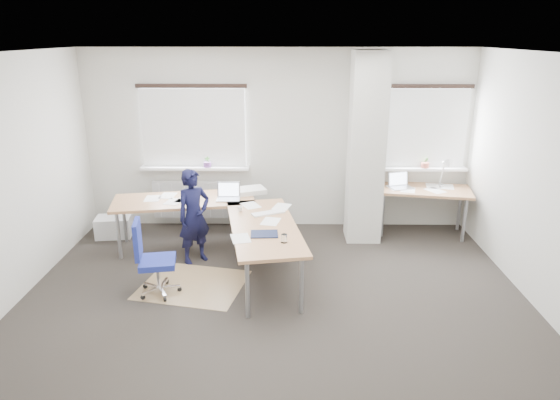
{
  "coord_description": "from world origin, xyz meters",
  "views": [
    {
      "loc": [
        0.14,
        -5.18,
        2.98
      ],
      "look_at": [
        0.06,
        0.9,
        0.95
      ],
      "focal_mm": 32.0,
      "sensor_mm": 36.0,
      "label": 1
    }
  ],
  "objects_px": {
    "desk_side": "(423,191)",
    "person": "(194,216)",
    "task_chair": "(156,274)",
    "desk_main": "(225,213)"
  },
  "relations": [
    {
      "from": "desk_side",
      "to": "desk_main",
      "type": "bearing_deg",
      "value": -150.49
    },
    {
      "from": "desk_side",
      "to": "person",
      "type": "height_order",
      "value": "person"
    },
    {
      "from": "desk_side",
      "to": "task_chair",
      "type": "relative_size",
      "value": 1.59
    },
    {
      "from": "desk_main",
      "to": "desk_side",
      "type": "distance_m",
      "value": 3.12
    },
    {
      "from": "desk_side",
      "to": "task_chair",
      "type": "height_order",
      "value": "desk_side"
    },
    {
      "from": "task_chair",
      "to": "person",
      "type": "relative_size",
      "value": 0.72
    },
    {
      "from": "desk_side",
      "to": "person",
      "type": "xyz_separation_m",
      "value": [
        -3.35,
        -1.07,
        -0.03
      ]
    },
    {
      "from": "task_chair",
      "to": "person",
      "type": "height_order",
      "value": "person"
    },
    {
      "from": "desk_main",
      "to": "task_chair",
      "type": "height_order",
      "value": "desk_main"
    },
    {
      "from": "desk_side",
      "to": "task_chair",
      "type": "bearing_deg",
      "value": -141.59
    }
  ]
}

